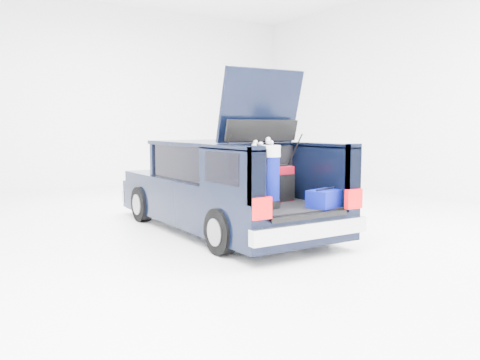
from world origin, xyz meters
TOP-DOWN VIEW (x-y plane):
  - ground at (0.00, 0.00)m, footprint 14.00×14.00m
  - car at (-0.00, 0.11)m, footprint 1.87×4.65m
  - red_suitcase at (0.30, -1.15)m, footprint 0.34×0.25m
  - black_golf_bag at (-0.39, -1.55)m, footprint 0.32×0.34m
  - blue_golf_bag at (-0.20, -1.56)m, footprint 0.35×0.35m
  - blue_duffel at (0.47, -1.90)m, footprint 0.55×0.44m

SIDE VIEW (x-z plane):
  - ground at x=0.00m, z-range 0.00..0.00m
  - car at x=0.00m, z-range -0.56..1.91m
  - blue_duffel at x=0.47m, z-range 0.59..0.84m
  - red_suitcase at x=0.30m, z-range 0.58..1.12m
  - black_golf_bag at x=-0.39m, z-range 0.56..1.44m
  - blue_golf_bag at x=-0.20m, z-range 0.56..1.49m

